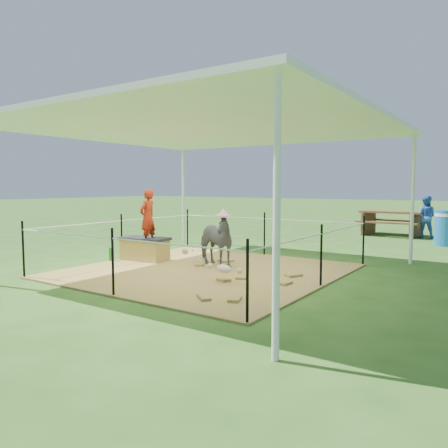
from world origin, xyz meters
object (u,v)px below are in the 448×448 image
Objects in this scene: pony at (213,240)px; distant_person at (425,217)px; straw_bale at (145,250)px; green_bottle at (111,254)px; picnic_table_near at (391,223)px; foal at (224,267)px; trash_barrel at (447,228)px; woman at (148,212)px.

distant_person is at bearing 2.38° from pony.
pony reaches higher than straw_bale.
green_bottle is 0.14× the size of picnic_table_near.
straw_bale is at bearing 179.92° from foal.
picnic_table_near is (-1.81, 1.72, -0.08)m from trash_barrel.
pony reaches higher than trash_barrel.
distant_person is (2.55, 7.62, 0.12)m from pony.
trash_barrel reaches higher than foal.
straw_bale is 0.72m from green_bottle.
picnic_table_near reaches higher than green_bottle.
woman reaches higher than straw_bale.
pony is 0.63× the size of picnic_table_near.
green_bottle is (-0.65, -0.45, -0.88)m from woman.
picnic_table_near is at bearing -10.45° from distant_person.
pony is 1.26× the size of trash_barrel.
woman is at bearing 34.70° from green_bottle.
green_bottle is 0.22× the size of pony.
woman is 0.97× the size of pony.
woman is at bearing 60.41° from distant_person.
picnic_table_near is (3.14, 8.01, 0.15)m from straw_bale.
straw_bale is 1.06× the size of foal.
pony is 6.91m from trash_barrel.
distant_person is (4.16, 7.86, 0.41)m from straw_bale.
straw_bale is 8.91m from distant_person.
green_bottle is 0.30× the size of foal.
distant_person is (1.57, 8.70, 0.37)m from foal.
woman reaches higher than pony.
straw_bale is 1.65m from pony.
green_bottle is at bearing -60.58° from woman.
green_bottle is 3.16m from foal.
pony reaches higher than picnic_table_near.
straw_bale is 3.60× the size of green_bottle.
woman reaches higher than green_bottle.
picnic_table_near reaches higher than straw_bale.
straw_bale is 0.74× the size of distant_person.
picnic_table_near is (3.04, 8.01, -0.65)m from woman.
woman reaches higher than foal.
foal is 0.96× the size of trash_barrel.
picnic_table_near is at bearing 9.74° from pony.
straw_bale is at bearing -128.22° from trash_barrel.
trash_barrel is at bearing 114.40° from distant_person.
pony is 0.92× the size of distant_person.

